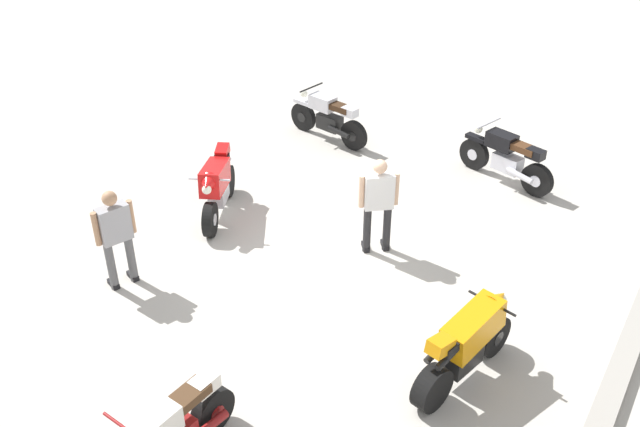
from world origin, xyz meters
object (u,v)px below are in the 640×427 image
(motorcycle_black_cruiser, at_px, (506,158))
(person_in_white_shirt, at_px, (378,200))
(motorcycle_red_sportbike, at_px, (217,185))
(motorcycle_silver_cruiser, at_px, (328,117))
(person_in_gray_shirt, at_px, (116,233))
(motorcycle_orange_sportbike, at_px, (467,343))

(motorcycle_black_cruiser, bearing_deg, person_in_white_shirt, 89.75)
(motorcycle_red_sportbike, bearing_deg, person_in_white_shirt, 72.36)
(motorcycle_silver_cruiser, relative_size, person_in_gray_shirt, 1.26)
(motorcycle_red_sportbike, distance_m, motorcycle_orange_sportbike, 5.46)
(motorcycle_red_sportbike, relative_size, person_in_gray_shirt, 1.10)
(motorcycle_red_sportbike, distance_m, motorcycle_black_cruiser, 5.52)
(motorcycle_black_cruiser, distance_m, person_in_gray_shirt, 7.36)
(motorcycle_black_cruiser, bearing_deg, motorcycle_orange_sportbike, 120.22)
(person_in_white_shirt, bearing_deg, person_in_gray_shirt, 94.57)
(person_in_white_shirt, relative_size, person_in_gray_shirt, 1.02)
(motorcycle_red_sportbike, xyz_separation_m, person_in_white_shirt, (-0.53, 2.92, 0.37))
(motorcycle_black_cruiser, bearing_deg, motorcycle_red_sportbike, 60.83)
(motorcycle_black_cruiser, bearing_deg, motorcycle_silver_cruiser, 19.37)
(person_in_gray_shirt, bearing_deg, person_in_white_shirt, -115.88)
(motorcycle_red_sportbike, xyz_separation_m, motorcycle_black_cruiser, (-3.92, 3.88, -0.07))
(motorcycle_red_sportbike, bearing_deg, motorcycle_silver_cruiser, 151.79)
(motorcycle_orange_sportbike, xyz_separation_m, person_in_white_shirt, (-1.94, -2.35, 0.37))
(motorcycle_orange_sportbike, bearing_deg, person_in_gray_shirt, 113.09)
(motorcycle_silver_cruiser, xyz_separation_m, motorcycle_orange_sportbike, (5.07, 5.26, 0.07))
(person_in_white_shirt, bearing_deg, motorcycle_silver_cruiser, 1.71)
(motorcycle_silver_cruiser, xyz_separation_m, motorcycle_black_cruiser, (-0.26, 3.86, 0.00))
(motorcycle_black_cruiser, relative_size, person_in_white_shirt, 1.22)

